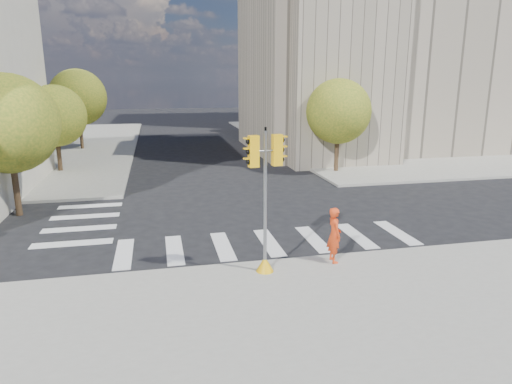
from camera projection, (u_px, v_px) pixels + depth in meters
ground at (260, 226)px, 19.47m from camera, size 160.00×160.00×0.00m
sidewalk_far_right at (389, 137)px, 48.26m from camera, size 28.00×40.00×0.15m
civic_building at (388, 65)px, 39.07m from camera, size 26.00×16.00×19.39m
office_tower at (352, 9)px, 60.20m from camera, size 20.00×18.00×30.00m
tree_lw_near at (8, 124)px, 20.05m from camera, size 4.40×4.40×6.41m
tree_lw_mid at (55, 116)px, 29.63m from camera, size 4.00×4.00×5.77m
tree_lw_far at (78, 98)px, 38.92m from camera, size 4.80×4.80×6.95m
tree_re_near at (338, 111)px, 29.53m from camera, size 4.20×4.20×6.16m
tree_re_mid at (287, 99)px, 40.82m from camera, size 4.60×4.60×6.66m
tree_re_far at (258, 99)px, 52.31m from camera, size 4.00×4.00×5.88m
lamp_near at (324, 100)px, 33.29m from camera, size 0.35×0.18×8.11m
lamp_far at (275, 94)px, 46.55m from camera, size 0.35×0.18×8.11m
traffic_signal at (265, 213)px, 14.13m from camera, size 1.08×0.56×4.60m
photographer at (334, 235)px, 15.16m from camera, size 0.46×0.69×1.88m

